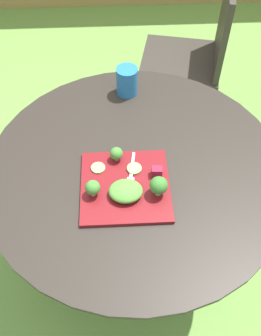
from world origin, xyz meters
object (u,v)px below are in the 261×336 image
at_px(drinking_glass, 127,82).
at_px(fork, 131,174).
at_px(salad_plate, 125,186).
at_px(patio_chair, 199,49).

height_order(drinking_glass, fork, drinking_glass).
bearing_deg(salad_plate, drinking_glass, 86.79).
height_order(salad_plate, drinking_glass, drinking_glass).
distance_m(patio_chair, fork, 1.12).
distance_m(salad_plate, drinking_glass, 0.49).
relative_size(salad_plate, fork, 1.90).
xyz_separation_m(salad_plate, fork, (0.02, 0.04, 0.01)).
xyz_separation_m(patio_chair, salad_plate, (-0.45, -1.06, 0.20)).
height_order(salad_plate, fork, fork).
bearing_deg(salad_plate, patio_chair, 67.16).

